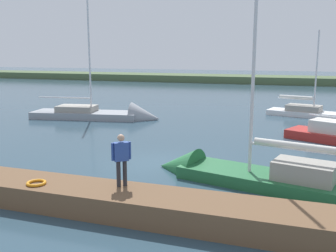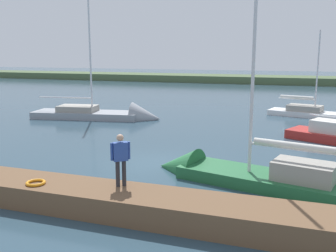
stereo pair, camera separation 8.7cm
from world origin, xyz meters
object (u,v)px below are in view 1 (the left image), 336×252
(sailboat_near_dock, at_px, (109,116))
(sailboat_far_right, at_px, (325,116))
(person_on_dock, at_px, (121,156))
(sailboat_mid_channel, at_px, (240,178))
(life_ring_buoy, at_px, (36,183))

(sailboat_near_dock, relative_size, sailboat_far_right, 1.35)
(person_on_dock, bearing_deg, sailboat_mid_channel, -78.10)
(sailboat_near_dock, xyz_separation_m, person_on_dock, (-8.71, 15.94, 1.63))
(sailboat_mid_channel, bearing_deg, sailboat_near_dock, -30.97)
(life_ring_buoy, xyz_separation_m, person_on_dock, (-2.81, -0.78, 0.98))
(sailboat_far_right, bearing_deg, sailboat_near_dock, -145.64)
(sailboat_mid_channel, xyz_separation_m, person_on_dock, (3.36, 4.05, 1.65))
(life_ring_buoy, relative_size, sailboat_mid_channel, 0.07)
(life_ring_buoy, relative_size, sailboat_far_right, 0.08)
(sailboat_near_dock, distance_m, sailboat_far_right, 17.37)
(life_ring_buoy, height_order, sailboat_far_right, sailboat_far_right)
(life_ring_buoy, distance_m, sailboat_far_right, 24.97)
(sailboat_far_right, bearing_deg, life_ring_buoy, -100.39)
(sailboat_mid_channel, distance_m, person_on_dock, 5.52)
(sailboat_near_dock, bearing_deg, life_ring_buoy, -79.90)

